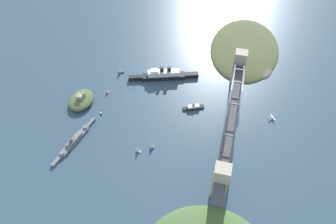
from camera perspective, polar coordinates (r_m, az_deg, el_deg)
name	(u,v)px	position (r m, az deg, el deg)	size (l,w,h in m)	color
ground_plane	(228,128)	(409.41, 10.84, -2.81)	(1400.00, 1400.00, 0.00)	#334C60
harbor_arch_bridge	(231,113)	(387.55, 11.45, -0.20)	(246.70, 16.49, 67.13)	#BCB29E
headland_east_shore	(245,50)	(530.52, 13.90, 10.97)	(167.51, 108.56, 18.09)	#515B38
ocean_liner	(164,75)	(460.53, -0.76, 6.76)	(39.60, 99.43, 20.85)	black
naval_cruiser	(74,141)	(403.44, -16.72, -5.03)	(79.86, 23.28, 16.47)	slate
harbor_ferry_steamer	(194,107)	(422.77, 4.67, 0.89)	(16.98, 28.41, 8.00)	black
fort_island_mid_harbor	(81,100)	(442.86, -15.54, 2.13)	(41.09, 31.80, 15.56)	#4C6038
seaplane_taxiing_near_bridge	(272,118)	(432.10, 18.40, -1.00)	(9.83, 8.99, 4.66)	#B7B7B2
small_boat_0	(138,149)	(379.22, -5.52, -6.69)	(6.00, 8.69, 9.76)	silver
small_boat_1	(107,91)	(448.62, -11.01, 3.80)	(7.71, 5.31, 8.14)	#B2231E
small_boat_2	(101,113)	(426.46, -12.06, -0.13)	(10.05, 4.01, 2.12)	black
small_boat_3	(152,145)	(381.02, -2.97, -5.99)	(10.16, 5.71, 10.17)	#234C8C
small_boat_4	(120,69)	(475.76, -8.75, 7.66)	(6.40, 10.54, 11.98)	black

